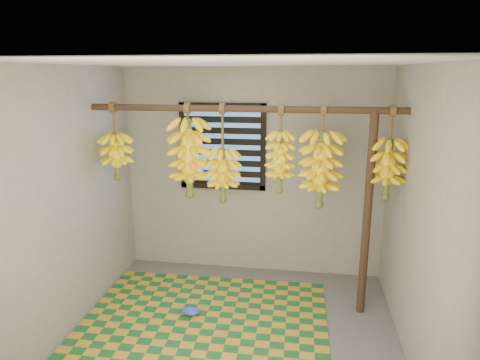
% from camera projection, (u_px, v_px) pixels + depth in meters
% --- Properties ---
extents(floor, '(3.00, 3.00, 0.01)m').
position_uv_depth(floor, '(230.00, 342.00, 3.81)').
color(floor, '#545454').
rests_on(floor, ground).
extents(ceiling, '(3.00, 3.00, 0.01)m').
position_uv_depth(ceiling, '(229.00, 62.00, 3.23)').
color(ceiling, silver).
rests_on(ceiling, wall_back).
extents(wall_back, '(3.00, 0.01, 2.40)m').
position_uv_depth(wall_back, '(253.00, 173.00, 4.96)').
color(wall_back, gray).
rests_on(wall_back, floor).
extents(wall_left, '(0.01, 3.00, 2.40)m').
position_uv_depth(wall_left, '(61.00, 205.00, 3.75)').
color(wall_left, gray).
rests_on(wall_left, floor).
extents(wall_right, '(0.01, 3.00, 2.40)m').
position_uv_depth(wall_right, '(422.00, 223.00, 3.29)').
color(wall_right, gray).
rests_on(wall_right, floor).
extents(window, '(1.00, 0.04, 1.00)m').
position_uv_depth(window, '(222.00, 147.00, 4.91)').
color(window, black).
rests_on(window, wall_back).
extents(hanging_pole, '(3.00, 0.06, 0.06)m').
position_uv_depth(hanging_pole, '(242.00, 109.00, 4.00)').
color(hanging_pole, '#3E2819').
rests_on(hanging_pole, wall_left).
extents(support_post, '(0.08, 0.08, 2.00)m').
position_uv_depth(support_post, '(367.00, 217.00, 4.06)').
color(support_post, '#3E2819').
rests_on(support_post, floor).
extents(woven_mat, '(2.37, 1.91, 0.01)m').
position_uv_depth(woven_mat, '(204.00, 323.00, 4.09)').
color(woven_mat, '#195626').
rests_on(woven_mat, floor).
extents(plastic_bag, '(0.20, 0.15, 0.08)m').
position_uv_depth(plastic_bag, '(191.00, 311.00, 4.21)').
color(plastic_bag, '#3044B6').
rests_on(plastic_bag, woven_mat).
extents(banana_bunch_a, '(0.31, 0.31, 0.77)m').
position_uv_depth(banana_bunch_a, '(116.00, 156.00, 4.31)').
color(banana_bunch_a, brown).
rests_on(banana_bunch_a, hanging_pole).
extents(banana_bunch_b, '(0.37, 0.37, 0.92)m').
position_uv_depth(banana_bunch_b, '(189.00, 158.00, 4.19)').
color(banana_bunch_b, brown).
rests_on(banana_bunch_b, hanging_pole).
extents(banana_bunch_c, '(0.33, 0.33, 0.96)m').
position_uv_depth(banana_bunch_c, '(223.00, 175.00, 4.18)').
color(banana_bunch_c, brown).
rests_on(banana_bunch_c, hanging_pole).
extents(banana_bunch_d, '(0.27, 0.27, 0.85)m').
position_uv_depth(banana_bunch_d, '(280.00, 162.00, 4.06)').
color(banana_bunch_d, brown).
rests_on(banana_bunch_d, hanging_pole).
extents(banana_bunch_e, '(0.38, 0.38, 0.97)m').
position_uv_depth(banana_bunch_e, '(321.00, 169.00, 4.02)').
color(banana_bunch_e, brown).
rests_on(banana_bunch_e, hanging_pole).
extents(banana_bunch_f, '(0.33, 0.33, 0.87)m').
position_uv_depth(banana_bunch_f, '(388.00, 169.00, 3.92)').
color(banana_bunch_f, brown).
rests_on(banana_bunch_f, hanging_pole).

